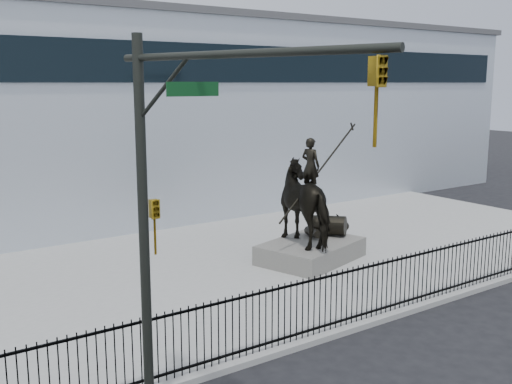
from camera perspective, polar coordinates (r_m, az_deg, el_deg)
ground at (r=15.73m, az=14.78°, el=-13.19°), size 120.00×120.00×0.00m
plaza at (r=20.59m, az=-0.28°, el=-6.92°), size 30.00×12.00×0.15m
building at (r=31.29m, az=-14.05°, el=6.96°), size 44.00×14.00×9.00m
picket_fence at (r=16.17m, az=11.53°, el=-8.95°), size 22.10×0.10×1.50m
statue_plinth at (r=20.81m, az=5.24°, el=-5.62°), size 4.02×3.28×0.65m
equestrian_statue at (r=20.47m, az=5.42°, el=-1.01°), size 4.30×3.31×3.78m
traffic_signal_left at (r=9.87m, az=-7.41°, el=-2.40°), size 1.52×4.84×7.00m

